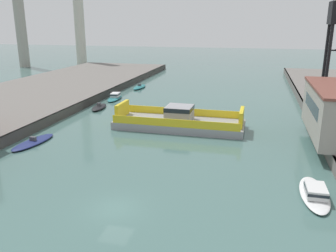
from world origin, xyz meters
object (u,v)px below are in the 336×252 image
object	(u,v)px
moored_boat_mid_left	(315,193)
moored_boat_far_left	(115,97)
smokestack_distant_b	(20,21)
smokestack_distant_a	(78,8)
moored_boat_near_right	(99,107)
moored_boat_mid_right	(33,142)
chain_ferry	(179,121)
moored_boat_near_left	(140,87)

from	to	relation	value
moored_boat_mid_left	moored_boat_far_left	world-z (taller)	moored_boat_mid_left
moored_boat_far_left	smokestack_distant_b	world-z (taller)	smokestack_distant_b
smokestack_distant_a	smokestack_distant_b	distance (m)	19.97
smokestack_distant_a	moored_boat_near_right	bearing A→B (deg)	-60.33
moored_boat_mid_right	smokestack_distant_a	distance (m)	90.12
moored_boat_far_left	smokestack_distant_b	bearing A→B (deg)	139.88
chain_ferry	smokestack_distant_a	world-z (taller)	smokestack_distant_a
moored_boat_far_left	smokestack_distant_b	xyz separation A→B (m)	(-51.68, 43.55, 15.03)
smokestack_distant_a	smokestack_distant_b	size ratio (longest dim) A/B	1.29
moored_boat_near_right	moored_boat_far_left	bearing A→B (deg)	92.59
moored_boat_mid_left	moored_boat_near_right	bearing A→B (deg)	141.19
chain_ferry	moored_boat_mid_right	distance (m)	20.05
moored_boat_mid_left	moored_boat_far_left	xyz separation A→B (m)	(-33.02, 34.64, -0.00)
moored_boat_mid_left	smokestack_distant_b	size ratio (longest dim) A/B	0.26
moored_boat_near_right	moored_boat_mid_right	world-z (taller)	moored_boat_near_right
moored_boat_mid_right	smokestack_distant_a	bearing A→B (deg)	113.32
moored_boat_mid_right	smokestack_distant_a	xyz separation A→B (m)	(-34.83, 80.81, 19.46)
moored_boat_mid_right	moored_boat_far_left	distance (m)	27.99
moored_boat_mid_left	smokestack_distant_a	bearing A→B (deg)	127.66
moored_boat_far_left	moored_boat_mid_right	bearing A→B (deg)	-89.31
moored_boat_near_left	moored_boat_far_left	size ratio (longest dim) A/B	0.95
moored_boat_mid_right	chain_ferry	bearing A→B (deg)	34.17
moored_boat_near_left	smokestack_distant_b	distance (m)	62.70
moored_boat_far_left	moored_boat_mid_left	bearing A→B (deg)	-46.38
moored_boat_near_left	moored_boat_near_right	bearing A→B (deg)	-91.37
moored_boat_near_left	moored_boat_far_left	world-z (taller)	moored_boat_far_left
moored_boat_near_left	moored_boat_far_left	distance (m)	12.97
chain_ferry	moored_boat_mid_right	size ratio (longest dim) A/B	2.48
moored_boat_near_right	smokestack_distant_b	size ratio (longest dim) A/B	0.21
moored_boat_near_left	moored_boat_near_right	size ratio (longest dim) A/B	1.11
smokestack_distant_a	smokestack_distant_b	bearing A→B (deg)	-151.67
moored_boat_mid_left	smokestack_distant_b	xyz separation A→B (m)	(-84.69, 78.20, 15.03)
smokestack_distant_a	moored_boat_mid_left	bearing A→B (deg)	-52.34
smokestack_distant_b	chain_ferry	bearing A→B (deg)	-41.31
chain_ferry	smokestack_distant_b	bearing A→B (deg)	138.69
moored_boat_far_left	chain_ferry	bearing A→B (deg)	-44.69
chain_ferry	moored_boat_mid_left	size ratio (longest dim) A/B	2.53
moored_boat_far_left	smokestack_distant_a	xyz separation A→B (m)	(-34.49, 52.82, 19.22)
chain_ferry	moored_boat_far_left	size ratio (longest dim) A/B	2.65
smokestack_distant_a	smokestack_distant_b	xyz separation A→B (m)	(-17.19, -9.27, -4.19)
smokestack_distant_b	moored_boat_mid_right	bearing A→B (deg)	-53.98
moored_boat_mid_left	moored_boat_far_left	distance (m)	47.86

